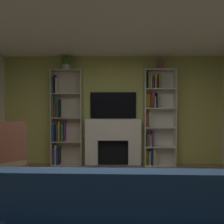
# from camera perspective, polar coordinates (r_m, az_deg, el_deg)

# --- Properties ---
(wall_back_accent) EXTENTS (5.40, 0.06, 2.60)m
(wall_back_accent) POSITION_cam_1_polar(r_m,az_deg,el_deg) (5.39, 0.29, 0.42)
(wall_back_accent) COLOR tan
(wall_back_accent) RESTS_ON ground_plane
(fireplace) EXTENTS (1.40, 0.55, 1.10)m
(fireplace) POSITION_cam_1_polar(r_m,az_deg,el_deg) (5.30, 0.27, -7.33)
(fireplace) COLOR white
(fireplace) RESTS_ON ground_plane
(tv) EXTENTS (1.09, 0.06, 0.63)m
(tv) POSITION_cam_1_polar(r_m,az_deg,el_deg) (5.33, 0.29, 1.73)
(tv) COLOR black
(tv) RESTS_ON fireplace
(bookshelf_left) EXTENTS (0.72, 0.27, 2.26)m
(bookshelf_left) POSITION_cam_1_polar(r_m,az_deg,el_deg) (5.42, -12.42, -2.19)
(bookshelf_left) COLOR beige
(bookshelf_left) RESTS_ON ground_plane
(bookshelf_right) EXTENTS (0.72, 0.29, 2.26)m
(bookshelf_right) POSITION_cam_1_polar(r_m,az_deg,el_deg) (5.34, 11.14, -1.29)
(bookshelf_right) COLOR silver
(bookshelf_right) RESTS_ON ground_plane
(potted_plant) EXTENTS (0.23, 0.23, 0.32)m
(potted_plant) POSITION_cam_1_polar(r_m,az_deg,el_deg) (5.42, -11.65, 12.33)
(potted_plant) COLOR silver
(potted_plant) RESTS_ON bookshelf_left
(vase_with_flowers) EXTENTS (0.15, 0.15, 0.31)m
(vase_with_flowers) POSITION_cam_1_polar(r_m,az_deg,el_deg) (5.39, 12.25, 11.63)
(vase_with_flowers) COLOR #903E51
(vase_with_flowers) RESTS_ON bookshelf_right
(armchair) EXTENTS (0.80, 0.79, 1.17)m
(armchair) POSITION_cam_1_polar(r_m,az_deg,el_deg) (4.15, -25.66, -10.30)
(armchair) COLOR brown
(armchair) RESTS_ON ground_plane
(coffee_table) EXTENTS (0.89, 0.54, 0.43)m
(coffee_table) POSITION_cam_1_polar(r_m,az_deg,el_deg) (2.34, 0.48, -24.99)
(coffee_table) COLOR brown
(coffee_table) RESTS_ON ground_plane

